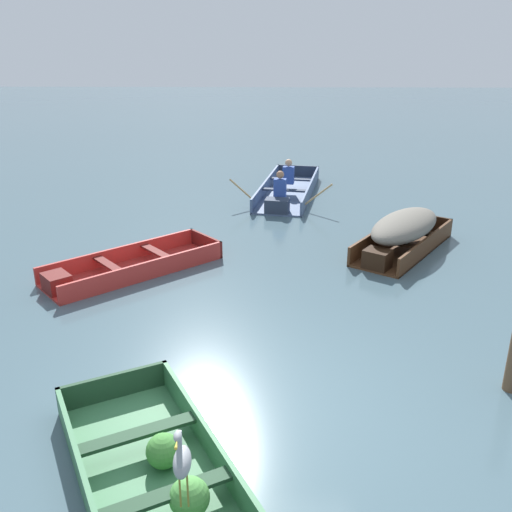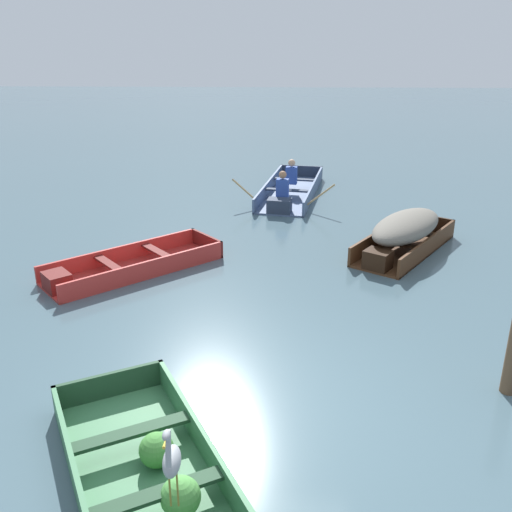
% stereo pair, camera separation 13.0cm
% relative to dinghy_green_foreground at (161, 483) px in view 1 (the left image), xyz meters
% --- Properties ---
extents(ground_plane, '(80.00, 80.00, 0.00)m').
position_rel_dinghy_green_foreground_xyz_m(ground_plane, '(0.88, 1.26, -0.13)').
color(ground_plane, '#47606B').
extents(dinghy_green_foreground, '(2.47, 3.17, 0.39)m').
position_rel_dinghy_green_foreground_xyz_m(dinghy_green_foreground, '(0.00, 0.00, 0.00)').
color(dinghy_green_foreground, '#387047').
rests_on(dinghy_green_foreground, ground).
extents(skiff_dark_varnish_near_moored, '(2.34, 2.79, 0.72)m').
position_rel_dinghy_green_foreground_xyz_m(skiff_dark_varnish_near_moored, '(3.49, 6.24, 0.28)').
color(skiff_dark_varnish_near_moored, '#4C2D19').
rests_on(skiff_dark_varnish_near_moored, ground).
extents(skiff_red_mid_moored, '(2.98, 2.79, 0.32)m').
position_rel_dinghy_green_foreground_xyz_m(skiff_red_mid_moored, '(-1.49, 5.03, -0.02)').
color(skiff_red_mid_moored, '#AD2D28').
rests_on(skiff_red_mid_moored, ground).
extents(rowboat_slate_blue_with_crew, '(2.41, 3.93, 0.91)m').
position_rel_dinghy_green_foreground_xyz_m(rowboat_slate_blue_with_crew, '(1.40, 10.02, 0.04)').
color(rowboat_slate_blue_with_crew, '#475B7F').
rests_on(rowboat_slate_blue_with_crew, ground).
extents(heron_on_dinghy, '(0.16, 0.45, 0.84)m').
position_rel_dinghy_green_foreground_xyz_m(heron_on_dinghy, '(0.30, -0.54, 0.72)').
color(heron_on_dinghy, olive).
rests_on(heron_on_dinghy, dinghy_green_foreground).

